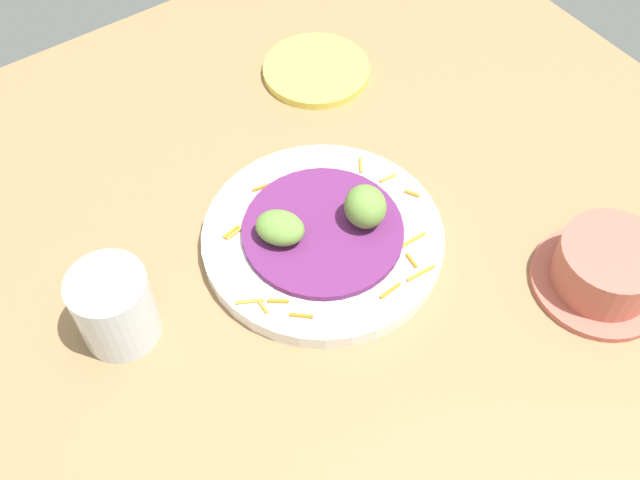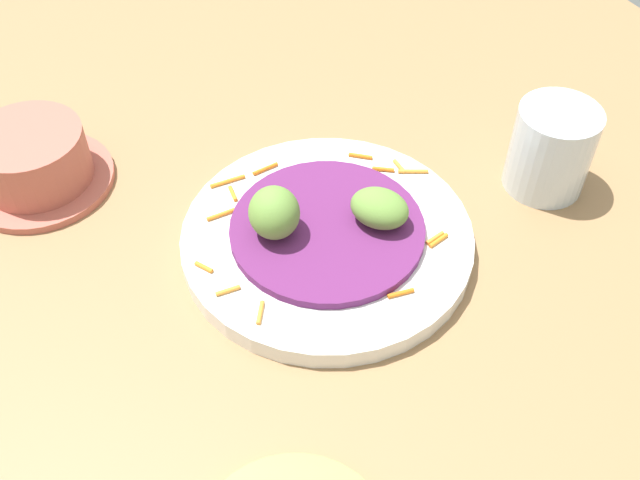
{
  "view_description": "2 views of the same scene",
  "coord_description": "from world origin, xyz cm",
  "px_view_note": "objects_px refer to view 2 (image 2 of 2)",
  "views": [
    {
      "loc": [
        27.21,
        35.48,
        70.51
      ],
      "look_at": [
        -0.36,
        -3.89,
        5.86
      ],
      "focal_mm": 42.57,
      "sensor_mm": 36.0,
      "label": 1
    },
    {
      "loc": [
        -24.45,
        -45.84,
        53.09
      ],
      "look_at": [
        -3.58,
        -7.23,
        5.18
      ],
      "focal_mm": 41.33,
      "sensor_mm": 36.0,
      "label": 2
    }
  ],
  "objects_px": {
    "guac_scoop_left": "(274,213)",
    "guac_scoop_center": "(379,208)",
    "main_plate": "(327,239)",
    "terracotta_bowl": "(34,161)",
    "water_glass": "(551,149)"
  },
  "relations": [
    {
      "from": "guac_scoop_left",
      "to": "water_glass",
      "type": "xyz_separation_m",
      "value": [
        0.28,
        -0.04,
        -0.01
      ]
    },
    {
      "from": "terracotta_bowl",
      "to": "guac_scoop_center",
      "type": "bearing_deg",
      "value": -41.93
    },
    {
      "from": "guac_scoop_left",
      "to": "guac_scoop_center",
      "type": "relative_size",
      "value": 0.91
    },
    {
      "from": "main_plate",
      "to": "water_glass",
      "type": "xyz_separation_m",
      "value": [
        0.23,
        -0.03,
        0.03
      ]
    },
    {
      "from": "guac_scoop_center",
      "to": "guac_scoop_left",
      "type": "bearing_deg",
      "value": 159.35
    },
    {
      "from": "guac_scoop_center",
      "to": "water_glass",
      "type": "xyz_separation_m",
      "value": [
        0.19,
        -0.01,
        0.0
      ]
    },
    {
      "from": "guac_scoop_left",
      "to": "guac_scoop_center",
      "type": "bearing_deg",
      "value": -20.65
    },
    {
      "from": "terracotta_bowl",
      "to": "water_glass",
      "type": "xyz_separation_m",
      "value": [
        0.45,
        -0.24,
        0.02
      ]
    },
    {
      "from": "guac_scoop_left",
      "to": "terracotta_bowl",
      "type": "bearing_deg",
      "value": 130.49
    },
    {
      "from": "guac_scoop_center",
      "to": "terracotta_bowl",
      "type": "relative_size",
      "value": 0.37
    },
    {
      "from": "main_plate",
      "to": "terracotta_bowl",
      "type": "distance_m",
      "value": 0.3
    },
    {
      "from": "main_plate",
      "to": "terracotta_bowl",
      "type": "height_order",
      "value": "terracotta_bowl"
    },
    {
      "from": "water_glass",
      "to": "main_plate",
      "type": "bearing_deg",
      "value": 173.34
    },
    {
      "from": "main_plate",
      "to": "guac_scoop_left",
      "type": "bearing_deg",
      "value": 159.35
    },
    {
      "from": "main_plate",
      "to": "terracotta_bowl",
      "type": "xyz_separation_m",
      "value": [
        -0.21,
        0.21,
        0.02
      ]
    }
  ]
}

